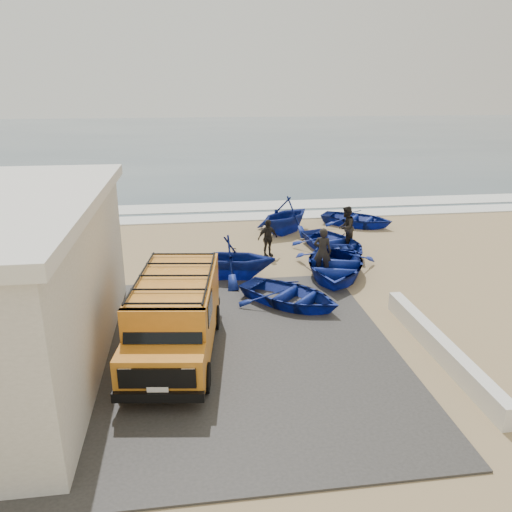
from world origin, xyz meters
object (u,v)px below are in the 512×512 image
boat_mid_right (334,243)px  fisherman_middle (346,227)px  boat_near_right (334,264)px  boat_far_right (357,219)px  boat_mid_left (232,258)px  fisherman_back (268,238)px  fisherman_front (323,252)px  boat_near_left (290,295)px  parapet (440,347)px  boat_far_left (285,215)px  van (175,314)px

boat_mid_right → fisherman_middle: size_ratio=2.05×
boat_near_right → boat_far_right: boat_near_right is taller
boat_near_right → boat_far_right: (3.06, 6.49, -0.08)m
boat_mid_left → fisherman_back: boat_mid_left is taller
boat_near_right → fisherman_front: fisherman_front is taller
boat_mid_left → boat_mid_right: (4.52, 2.48, -0.42)m
boat_near_left → fisherman_middle: 6.61m
boat_mid_left → parapet: bearing=-130.0°
boat_far_left → boat_far_right: (3.79, 0.73, -0.50)m
boat_near_left → boat_near_right: 3.23m
boat_far_right → boat_far_left: bearing=136.8°
boat_near_left → boat_far_right: 10.30m
van → parapet: bearing=-1.8°
parapet → fisherman_front: bearing=103.3°
parapet → boat_mid_right: size_ratio=1.60×
van → fisherman_back: 8.27m
van → boat_mid_left: size_ratio=1.68×
boat_mid_right → boat_near_right: bearing=-124.6°
parapet → fisherman_middle: (0.36, 9.21, 0.64)m
boat_mid_left → boat_far_right: size_ratio=0.87×
van → boat_mid_right: 10.02m
van → boat_mid_right: size_ratio=1.37×
boat_mid_left → fisherman_middle: 5.94m
boat_mid_left → boat_mid_right: 5.17m
fisherman_front → fisherman_middle: (1.83, 2.99, 0.02)m
fisherman_front → parapet: bearing=125.4°
boat_mid_right → boat_far_left: (-1.51, 3.10, 0.48)m
boat_near_left → boat_near_right: (2.16, 2.40, 0.10)m
parapet → boat_mid_left: bearing=127.4°
boat_far_left → fisherman_middle: (2.13, -2.62, 0.05)m
boat_mid_left → boat_far_left: bearing=-15.8°
fisherman_middle → fisherman_back: bearing=-43.0°
boat_near_left → fisherman_front: 3.12m
parapet → boat_mid_right: 8.73m
boat_near_left → fisherman_middle: (3.56, 5.54, 0.56)m
parapet → boat_near_right: (-1.03, 6.07, 0.18)m
fisherman_front → fisherman_middle: 3.51m
parapet → fisherman_front: size_ratio=3.36×
boat_mid_right → boat_far_right: (2.28, 3.83, -0.02)m
van → fisherman_front: (5.26, 5.11, -0.25)m
van → boat_near_left: 4.43m
boat_near_right → boat_mid_left: size_ratio=1.42×
boat_mid_right → fisherman_middle: bearing=19.2°
boat_far_left → fisherman_middle: 3.38m
parapet → fisherman_middle: bearing=87.7°
boat_near_left → boat_far_left: bearing=33.2°
boat_far_right → parapet: bearing=-153.2°
boat_far_left → fisherman_front: size_ratio=1.84×
fisherman_middle → boat_mid_left: bearing=-23.7°
parapet → fisherman_back: size_ratio=3.87×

